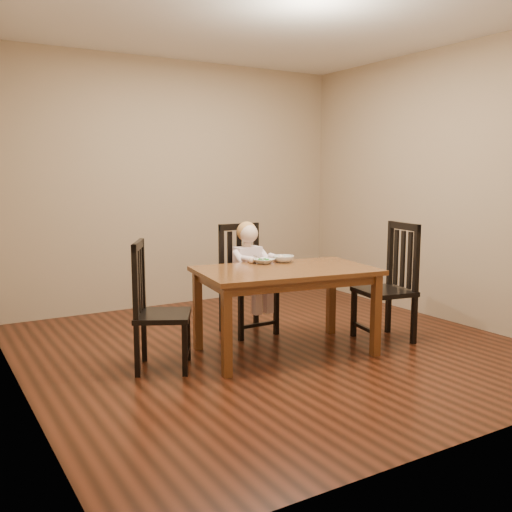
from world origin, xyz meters
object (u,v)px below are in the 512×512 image
dining_table (285,278)px  chair_right (389,284)px  bowl_veg (283,259)px  chair_child (246,281)px  bowl_peas (264,261)px  chair_left (156,308)px  toddler (249,267)px

dining_table → chair_right: 1.02m
chair_right → bowl_veg: (-0.84, 0.44, 0.24)m
chair_child → chair_right: (0.96, -0.87, 0.02)m
bowl_peas → bowl_veg: (0.18, -0.02, 0.01)m
chair_left → toddler: chair_left is taller
toddler → bowl_peas: bearing=80.1°
chair_right → bowl_peas: bearing=75.5°
dining_table → chair_child: 0.73m
toddler → bowl_veg: (0.12, -0.39, 0.11)m
chair_left → toddler: bearing=142.0°
chair_child → toddler: 0.15m
dining_table → chair_child: chair_child is taller
chair_child → chair_right: chair_right is taller
bowl_peas → chair_right: bearing=-24.3°
toddler → bowl_peas: 0.38m
chair_left → bowl_veg: size_ratio=5.33×
dining_table → chair_left: 1.08m
chair_child → bowl_peas: size_ratio=5.93×
toddler → bowl_veg: size_ratio=3.01×
chair_right → toddler: (-0.96, 0.82, 0.13)m
dining_table → bowl_peas: bowl_peas is taller
dining_table → bowl_veg: bearing=59.3°
bowl_peas → chair_left: bearing=-173.0°
bowl_peas → bowl_veg: 0.19m
toddler → bowl_peas: size_ratio=3.24×
bowl_peas → bowl_veg: bearing=-7.6°
chair_right → bowl_peas: chair_right is taller
chair_right → dining_table: bearing=90.6°
chair_left → bowl_peas: size_ratio=5.73×
chair_left → chair_right: (2.05, -0.33, 0.03)m
chair_left → bowl_peas: (1.03, 0.13, 0.26)m
dining_table → chair_right: size_ratio=1.46×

